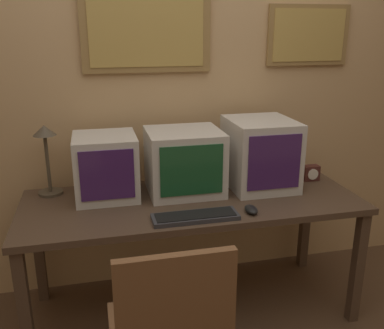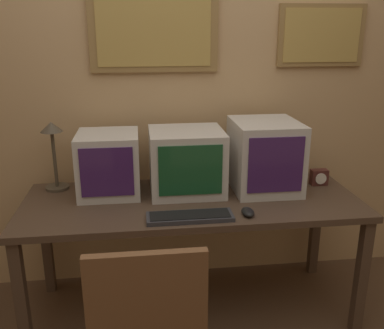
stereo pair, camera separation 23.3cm
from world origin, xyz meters
TOP-DOWN VIEW (x-y plane):
  - wall_back at (0.00, 1.13)m, footprint 8.00×0.08m
  - desk at (0.00, 0.68)m, footprint 1.87×0.72m
  - monitor_left at (-0.46, 0.83)m, footprint 0.34×0.36m
  - monitor_center at (-0.02, 0.81)m, footprint 0.42×0.39m
  - monitor_right at (0.44, 0.80)m, footprint 0.37×0.43m
  - keyboard_main at (-0.04, 0.42)m, footprint 0.44×0.14m
  - mouse_near_keyboard at (0.26, 0.43)m, footprint 0.06×0.11m
  - desk_clock at (0.80, 0.81)m, footprint 0.10×0.06m
  - desk_lamp at (-0.77, 0.94)m, footprint 0.14×0.14m

SIDE VIEW (x-z plane):
  - desk at x=0.00m, z-range 0.29..1.01m
  - keyboard_main at x=-0.04m, z-range 0.72..0.75m
  - mouse_near_keyboard at x=0.26m, z-range 0.72..0.75m
  - desk_clock at x=0.80m, z-range 0.72..0.81m
  - monitor_left at x=-0.46m, z-range 0.72..1.07m
  - monitor_center at x=-0.02m, z-range 0.72..1.08m
  - monitor_right at x=0.44m, z-range 0.72..1.12m
  - desk_lamp at x=-0.77m, z-range 0.79..1.19m
  - wall_back at x=0.00m, z-range 0.01..2.61m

